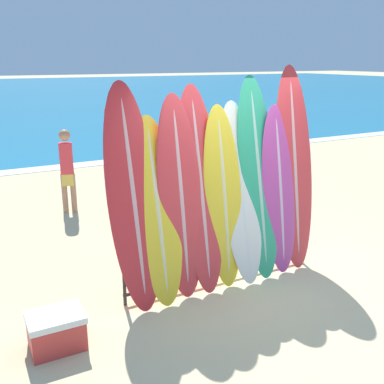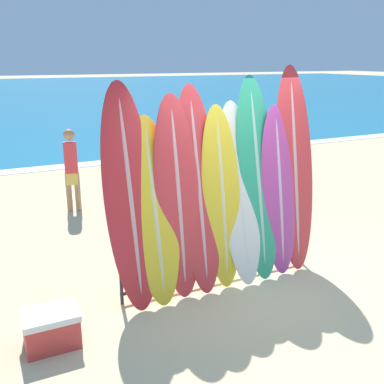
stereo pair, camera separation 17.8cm
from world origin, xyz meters
TOP-DOWN VIEW (x-y plane):
  - ground_plane at (0.00, 0.00)m, footprint 160.00×160.00m
  - surfboard_rack at (-0.38, 0.32)m, footprint 2.61×0.04m
  - surfboard_slot_0 at (-1.50, 0.37)m, footprint 0.59×0.69m
  - surfboard_slot_1 at (-1.24, 0.32)m, footprint 0.56×0.62m
  - surfboard_slot_2 at (-0.94, 0.33)m, footprint 0.56×0.48m
  - surfboard_slot_3 at (-0.66, 0.36)m, footprint 0.55×0.59m
  - surfboard_slot_4 at (-0.37, 0.31)m, footprint 0.52×0.46m
  - surfboard_slot_5 at (-0.09, 0.34)m, footprint 0.55×0.64m
  - surfboard_slot_6 at (0.18, 0.37)m, footprint 0.57×0.62m
  - surfboard_slot_7 at (0.48, 0.31)m, footprint 0.53×0.46m
  - surfboard_slot_8 at (0.74, 0.36)m, footprint 0.59×0.52m
  - person_near_water at (0.53, 3.65)m, footprint 0.26×0.28m
  - person_mid_beach at (-0.06, 5.77)m, footprint 0.23×0.28m
  - person_far_left at (-1.46, 3.93)m, footprint 0.25×0.21m
  - person_far_right at (2.01, 6.46)m, footprint 0.27×0.28m
  - cooler_box at (-2.52, -0.13)m, footprint 0.53×0.41m

SIDE VIEW (x-z plane):
  - ground_plane at x=0.00m, z-range 0.00..0.00m
  - cooler_box at x=-2.52m, z-range 0.00..0.37m
  - surfboard_rack at x=-0.38m, z-range 0.04..0.99m
  - person_far_left at x=-1.46m, z-range 0.07..1.60m
  - person_near_water at x=0.53m, z-range 0.07..1.70m
  - person_far_right at x=2.01m, z-range 0.08..1.72m
  - person_mid_beach at x=-0.06m, z-range 0.08..1.80m
  - surfboard_slot_1 at x=-1.24m, z-range 0.00..2.14m
  - surfboard_slot_7 at x=0.48m, z-range 0.00..2.18m
  - surfboard_slot_4 at x=-0.37m, z-range 0.00..2.22m
  - surfboard_slot_5 at x=-0.09m, z-range 0.00..2.24m
  - surfboard_slot_2 at x=-0.94m, z-range 0.00..2.37m
  - surfboard_slot_3 at x=-0.66m, z-range 0.00..2.46m
  - surfboard_slot_0 at x=-1.50m, z-range 0.00..2.52m
  - surfboard_slot_6 at x=0.18m, z-range 0.00..2.54m
  - surfboard_slot_8 at x=0.74m, z-range 0.00..2.66m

